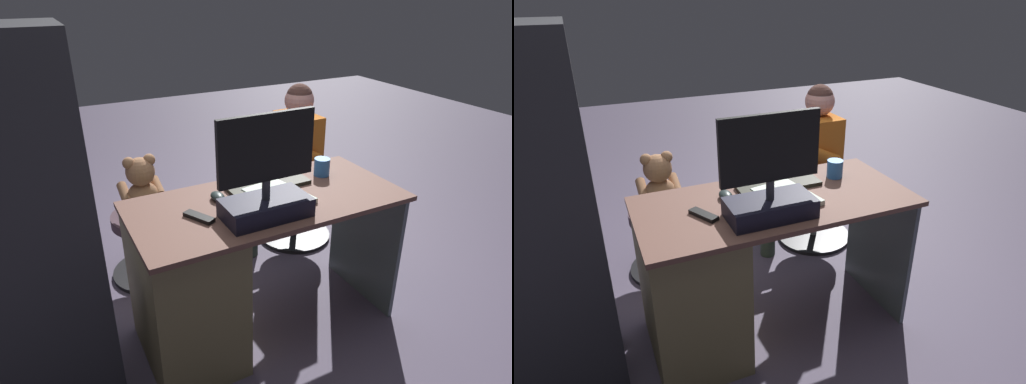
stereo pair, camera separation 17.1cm
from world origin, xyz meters
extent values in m
plane|color=#4D445A|center=(0.00, 0.00, 0.00)|extent=(10.00, 10.00, 0.00)
cube|color=brown|center=(0.00, 0.32, 0.74)|extent=(1.30, 0.61, 0.02)
cube|color=olive|center=(0.43, 0.32, 0.36)|extent=(0.42, 0.56, 0.73)
cube|color=#4A565B|center=(-0.63, 0.32, 0.36)|extent=(0.02, 0.55, 0.73)
cube|color=black|center=(0.09, 0.46, 0.79)|extent=(0.38, 0.20, 0.08)
cylinder|color=#333338|center=(0.09, 0.46, 0.88)|extent=(0.04, 0.04, 0.09)
cube|color=black|center=(0.09, 0.46, 1.07)|extent=(0.44, 0.02, 0.29)
cube|color=#19598C|center=(0.09, 0.45, 1.07)|extent=(0.40, 0.00, 0.26)
cube|color=black|center=(-0.07, 0.20, 0.76)|extent=(0.42, 0.14, 0.02)
ellipsoid|color=#202A29|center=(0.21, 0.22, 0.77)|extent=(0.06, 0.10, 0.04)
cylinder|color=#3372BF|center=(-0.39, 0.20, 0.80)|extent=(0.08, 0.08, 0.09)
cube|color=black|center=(0.36, 0.35, 0.76)|extent=(0.11, 0.15, 0.02)
cube|color=silver|center=(-0.05, 0.33, 0.76)|extent=(0.27, 0.33, 0.02)
cylinder|color=black|center=(0.42, -0.43, 0.01)|extent=(0.48, 0.48, 0.03)
cylinder|color=gray|center=(0.42, -0.43, 0.19)|extent=(0.04, 0.04, 0.34)
cylinder|color=#46333D|center=(0.42, -0.43, 0.39)|extent=(0.41, 0.41, 0.06)
ellipsoid|color=#996948|center=(0.42, -0.43, 0.52)|extent=(0.19, 0.16, 0.21)
sphere|color=#996948|center=(0.42, -0.43, 0.69)|extent=(0.17, 0.17, 0.17)
sphere|color=beige|center=(0.42, -0.50, 0.68)|extent=(0.06, 0.06, 0.06)
sphere|color=#996948|center=(0.36, -0.43, 0.76)|extent=(0.07, 0.07, 0.07)
sphere|color=#996948|center=(0.48, -0.43, 0.76)|extent=(0.07, 0.07, 0.07)
cylinder|color=#996948|center=(0.32, -0.47, 0.57)|extent=(0.06, 0.15, 0.10)
cylinder|color=#996948|center=(0.52, -0.47, 0.57)|extent=(0.06, 0.15, 0.10)
cylinder|color=#996948|center=(0.37, -0.54, 0.45)|extent=(0.07, 0.12, 0.07)
cylinder|color=#996948|center=(0.47, -0.54, 0.45)|extent=(0.07, 0.12, 0.07)
cylinder|color=black|center=(-0.63, -0.40, 0.01)|extent=(0.52, 0.52, 0.03)
cylinder|color=gray|center=(-0.63, -0.40, 0.19)|extent=(0.04, 0.04, 0.34)
cylinder|color=#325E5B|center=(-0.63, -0.40, 0.39)|extent=(0.39, 0.39, 0.06)
cube|color=#CB691F|center=(-0.63, -0.40, 0.66)|extent=(0.21, 0.33, 0.48)
sphere|color=#D6948A|center=(-0.63, -0.40, 0.99)|extent=(0.19, 0.19, 0.19)
sphere|color=#4C302A|center=(-0.63, -0.40, 1.01)|extent=(0.17, 0.17, 0.17)
cylinder|color=#CB691F|center=(-0.49, -0.21, 0.74)|extent=(0.38, 0.09, 0.23)
cylinder|color=#CB691F|center=(-0.50, -0.60, 0.74)|extent=(0.38, 0.09, 0.23)
cylinder|color=#354335|center=(-0.43, -0.32, 0.44)|extent=(0.39, 0.12, 0.11)
cylinder|color=#354335|center=(-0.23, -0.33, 0.21)|extent=(0.10, 0.10, 0.42)
cylinder|color=#354335|center=(-0.43, -0.50, 0.44)|extent=(0.39, 0.12, 0.11)
cylinder|color=#354335|center=(-0.24, -0.50, 0.21)|extent=(0.10, 0.10, 0.42)
cube|color=#2C2C30|center=(0.99, 0.28, 0.78)|extent=(0.44, 0.36, 1.56)
camera|label=1|loc=(0.92, 1.96, 1.68)|focal=31.26mm
camera|label=2|loc=(0.77, 2.03, 1.68)|focal=31.26mm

